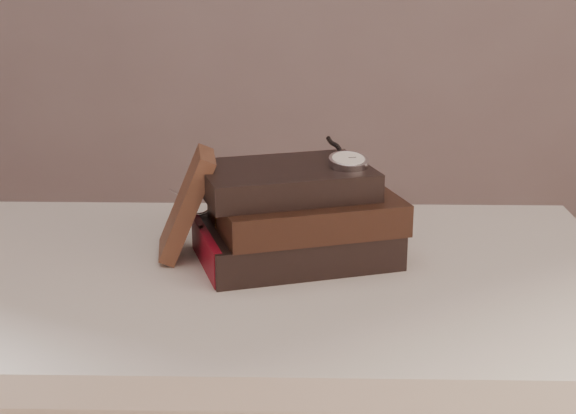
{
  "coord_description": "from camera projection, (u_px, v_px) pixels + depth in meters",
  "views": [
    {
      "loc": [
        0.07,
        -0.7,
        1.17
      ],
      "look_at": [
        0.04,
        0.39,
        0.82
      ],
      "focal_mm": 51.94,
      "sensor_mm": 36.0,
      "label": 1
    }
  ],
  "objects": [
    {
      "name": "table",
      "position": [
        258.0,
        330.0,
        1.16
      ],
      "size": [
        1.0,
        0.6,
        0.75
      ],
      "color": "beige",
      "rests_on": "ground"
    },
    {
      "name": "book_stack",
      "position": [
        296.0,
        217.0,
        1.15
      ],
      "size": [
        0.31,
        0.25,
        0.13
      ],
      "color": "black",
      "rests_on": "table"
    },
    {
      "name": "pocket_watch",
      "position": [
        347.0,
        160.0,
        1.14
      ],
      "size": [
        0.07,
        0.16,
        0.02
      ],
      "color": "silver",
      "rests_on": "book_stack"
    },
    {
      "name": "journal",
      "position": [
        187.0,
        204.0,
        1.16
      ],
      "size": [
        0.1,
        0.11,
        0.15
      ],
      "primitive_type": "cube",
      "rotation": [
        0.0,
        0.41,
        0.15
      ],
      "color": "#3C2117",
      "rests_on": "table"
    },
    {
      "name": "eyeglasses",
      "position": [
        217.0,
        195.0,
        1.2
      ],
      "size": [
        0.14,
        0.15,
        0.05
      ],
      "color": "silver",
      "rests_on": "book_stack"
    }
  ]
}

